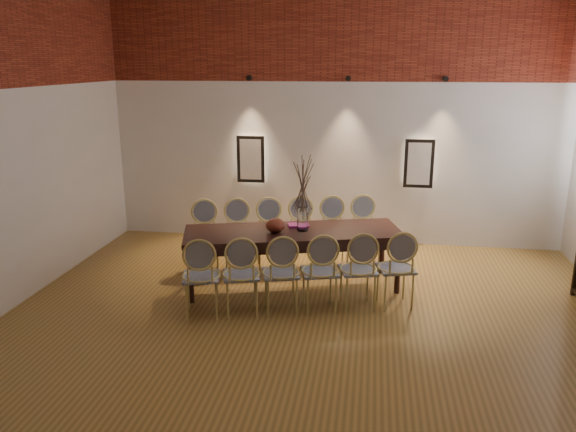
# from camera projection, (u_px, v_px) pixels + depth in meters

# --- Properties ---
(floor) EXTENTS (7.00, 7.00, 0.02)m
(floor) POSITION_uv_depth(u_px,v_px,m) (306.00, 345.00, 5.75)
(floor) COLOR olive
(floor) RESTS_ON ground
(wall_back) EXTENTS (7.00, 0.10, 4.00)m
(wall_back) POSITION_uv_depth(u_px,v_px,m) (335.00, 115.00, 8.60)
(wall_back) COLOR silver
(wall_back) RESTS_ON ground
(wall_front) EXTENTS (7.00, 0.10, 4.00)m
(wall_front) POSITION_uv_depth(u_px,v_px,m) (180.00, 315.00, 1.83)
(wall_front) COLOR silver
(wall_front) RESTS_ON ground
(brick_band_back) EXTENTS (7.00, 0.02, 1.50)m
(brick_band_back) POSITION_uv_depth(u_px,v_px,m) (336.00, 29.00, 8.20)
(brick_band_back) COLOR maroon
(brick_band_back) RESTS_ON ground
(niche_left) EXTENTS (0.36, 0.06, 0.66)m
(niche_left) POSITION_uv_depth(u_px,v_px,m) (251.00, 159.00, 8.88)
(niche_left) COLOR #FFEAC6
(niche_left) RESTS_ON wall_back
(niche_right) EXTENTS (0.36, 0.06, 0.66)m
(niche_right) POSITION_uv_depth(u_px,v_px,m) (419.00, 163.00, 8.50)
(niche_right) COLOR #FFEAC6
(niche_right) RESTS_ON wall_back
(spot_fixture_left) EXTENTS (0.08, 0.10, 0.08)m
(spot_fixture_left) POSITION_uv_depth(u_px,v_px,m) (249.00, 78.00, 8.52)
(spot_fixture_left) COLOR black
(spot_fixture_left) RESTS_ON wall_back
(spot_fixture_mid) EXTENTS (0.08, 0.10, 0.08)m
(spot_fixture_mid) POSITION_uv_depth(u_px,v_px,m) (348.00, 78.00, 8.30)
(spot_fixture_mid) COLOR black
(spot_fixture_mid) RESTS_ON wall_back
(spot_fixture_right) EXTENTS (0.08, 0.10, 0.08)m
(spot_fixture_right) POSITION_uv_depth(u_px,v_px,m) (446.00, 79.00, 8.10)
(spot_fixture_right) COLOR black
(spot_fixture_right) RESTS_ON wall_back
(dining_table) EXTENTS (2.83, 1.54, 0.75)m
(dining_table) POSITION_uv_depth(u_px,v_px,m) (293.00, 259.00, 7.12)
(dining_table) COLOR black
(dining_table) RESTS_ON floor
(chair_near_a) EXTENTS (0.54, 0.54, 0.94)m
(chair_near_a) POSITION_uv_depth(u_px,v_px,m) (201.00, 276.00, 6.29)
(chair_near_a) COLOR tan
(chair_near_a) RESTS_ON floor
(chair_near_b) EXTENTS (0.54, 0.54, 0.94)m
(chair_near_b) POSITION_uv_depth(u_px,v_px,m) (241.00, 275.00, 6.34)
(chair_near_b) COLOR tan
(chair_near_b) RESTS_ON floor
(chair_near_c) EXTENTS (0.54, 0.54, 0.94)m
(chair_near_c) POSITION_uv_depth(u_px,v_px,m) (281.00, 273.00, 6.39)
(chair_near_c) COLOR tan
(chair_near_c) RESTS_ON floor
(chair_near_d) EXTENTS (0.54, 0.54, 0.94)m
(chair_near_d) POSITION_uv_depth(u_px,v_px,m) (320.00, 271.00, 6.43)
(chair_near_d) COLOR tan
(chair_near_d) RESTS_ON floor
(chair_near_e) EXTENTS (0.54, 0.54, 0.94)m
(chair_near_e) POSITION_uv_depth(u_px,v_px,m) (358.00, 270.00, 6.48)
(chair_near_e) COLOR tan
(chair_near_e) RESTS_ON floor
(chair_near_f) EXTENTS (0.54, 0.54, 0.94)m
(chair_near_f) POSITION_uv_depth(u_px,v_px,m) (396.00, 268.00, 6.53)
(chair_near_f) COLOR tan
(chair_near_f) RESTS_ON floor
(chair_far_a) EXTENTS (0.54, 0.54, 0.94)m
(chair_far_a) POSITION_uv_depth(u_px,v_px,m) (205.00, 238.00, 7.65)
(chair_far_a) COLOR tan
(chair_far_a) RESTS_ON floor
(chair_far_b) EXTENTS (0.54, 0.54, 0.94)m
(chair_far_b) POSITION_uv_depth(u_px,v_px,m) (238.00, 237.00, 7.70)
(chair_far_b) COLOR tan
(chair_far_b) RESTS_ON floor
(chair_far_c) EXTENTS (0.54, 0.54, 0.94)m
(chair_far_c) POSITION_uv_depth(u_px,v_px,m) (270.00, 236.00, 7.75)
(chair_far_c) COLOR tan
(chair_far_c) RESTS_ON floor
(chair_far_d) EXTENTS (0.54, 0.54, 0.94)m
(chair_far_d) POSITION_uv_depth(u_px,v_px,m) (303.00, 234.00, 7.80)
(chair_far_d) COLOR tan
(chair_far_d) RESTS_ON floor
(chair_far_e) EXTENTS (0.54, 0.54, 0.94)m
(chair_far_e) POSITION_uv_depth(u_px,v_px,m) (334.00, 233.00, 7.85)
(chair_far_e) COLOR tan
(chair_far_e) RESTS_ON floor
(chair_far_f) EXTENTS (0.54, 0.54, 0.94)m
(chair_far_f) POSITION_uv_depth(u_px,v_px,m) (366.00, 232.00, 7.90)
(chair_far_f) COLOR tan
(chair_far_f) RESTS_ON floor
(vase) EXTENTS (0.14, 0.14, 0.30)m
(vase) POSITION_uv_depth(u_px,v_px,m) (303.00, 219.00, 6.99)
(vase) COLOR silver
(vase) RESTS_ON dining_table
(dried_branches) EXTENTS (0.50, 0.50, 0.70)m
(dried_branches) POSITION_uv_depth(u_px,v_px,m) (303.00, 184.00, 6.87)
(dried_branches) COLOR brown
(dried_branches) RESTS_ON vase
(bowl) EXTENTS (0.24, 0.24, 0.18)m
(bowl) POSITION_uv_depth(u_px,v_px,m) (275.00, 225.00, 6.92)
(bowl) COLOR maroon
(bowl) RESTS_ON dining_table
(book) EXTENTS (0.30, 0.24, 0.03)m
(book) POSITION_uv_depth(u_px,v_px,m) (298.00, 225.00, 7.19)
(book) COLOR #932171
(book) RESTS_ON dining_table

